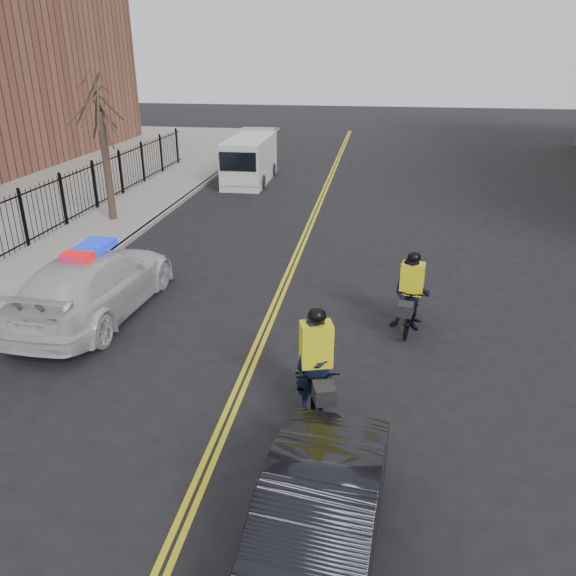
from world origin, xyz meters
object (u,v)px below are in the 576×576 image
(police_cruiser, at_px, (94,283))
(dark_sedan, at_px, (316,529))
(cyclist_near, at_px, (316,377))
(cargo_van, at_px, (249,161))
(cyclist_far, at_px, (410,299))

(police_cruiser, relative_size, dark_sedan, 1.36)
(dark_sedan, height_order, cyclist_near, cyclist_near)
(police_cruiser, bearing_deg, cyclist_near, 152.77)
(cargo_van, distance_m, cyclist_near, 19.71)
(police_cruiser, relative_size, cargo_van, 1.10)
(dark_sedan, xyz_separation_m, cyclist_near, (-0.39, 3.46, 0.04))
(dark_sedan, relative_size, cyclist_near, 1.85)
(cargo_van, bearing_deg, cyclist_far, -65.05)
(dark_sedan, distance_m, cargo_van, 23.15)
(police_cruiser, height_order, cyclist_near, cyclist_near)
(dark_sedan, height_order, cyclist_far, cyclist_far)
(cargo_van, bearing_deg, cyclist_near, -74.55)
(cyclist_near, xyz_separation_m, cyclist_far, (1.83, 3.69, 0.04))
(cyclist_far, bearing_deg, police_cruiser, -165.86)
(cyclist_near, bearing_deg, cyclist_far, 46.29)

